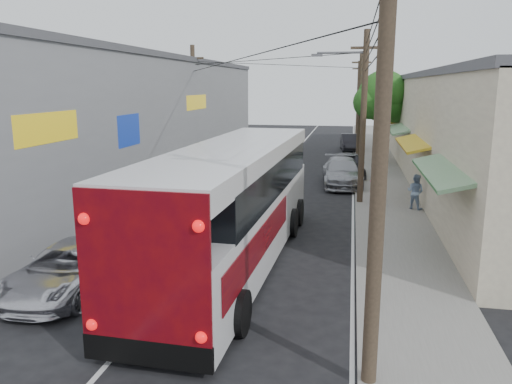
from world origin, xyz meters
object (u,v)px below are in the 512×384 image
parked_suv (342,172)px  coach_bus (235,203)px  pedestrian_near (375,186)px  parked_car_mid (349,165)px  parked_car_far (350,142)px  pedestrian_far (415,192)px  jeepney (68,269)px

parked_suv → coach_bus: bearing=-107.4°
parked_suv → pedestrian_near: size_ratio=3.48×
parked_car_mid → parked_car_far: size_ratio=1.04×
coach_bus → pedestrian_near: (4.70, 9.02, -1.08)m
parked_suv → parked_car_far: parked_suv is taller
coach_bus → pedestrian_far: coach_bus is taller
parked_suv → pedestrian_near: bearing=-73.7°
parked_car_far → pedestrian_far: (3.00, -21.24, 0.21)m
parked_car_far → pedestrian_far: pedestrian_far is taller
coach_bus → parked_car_mid: size_ratio=2.97×
jeepney → pedestrian_far: (10.37, 10.99, 0.26)m
parked_suv → parked_car_mid: size_ratio=1.18×
pedestrian_near → coach_bus: bearing=51.6°
coach_bus → pedestrian_near: coach_bus is taller
parked_suv → parked_car_far: 15.78m
jeepney → parked_car_mid: bearing=67.6°
coach_bus → pedestrian_far: 10.21m
parked_car_far → parked_car_mid: bearing=-95.6°
coach_bus → jeepney: (-3.98, -3.11, -1.30)m
parked_car_far → coach_bus: bearing=-102.3°
jeepney → pedestrian_far: 15.12m
coach_bus → parked_suv: (3.05, 13.34, -1.19)m
pedestrian_far → parked_suv: bearing=-26.4°
parked_car_mid → parked_car_far: parked_car_mid is taller
parked_suv → pedestrian_near: 4.62m
jeepney → parked_car_far: parked_car_far is taller
jeepney → pedestrian_far: bearing=45.2°
parked_car_mid → pedestrian_far: bearing=-76.0°
coach_bus → pedestrian_far: (6.40, 7.89, -1.03)m
coach_bus → parked_suv: bearing=79.1°
coach_bus → jeepney: bearing=-140.0°
jeepney → parked_suv: 17.89m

